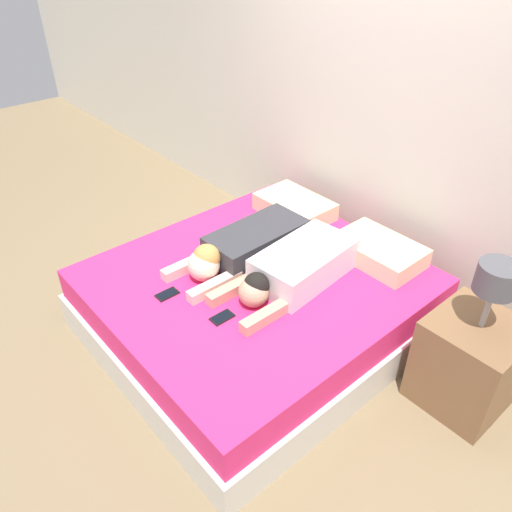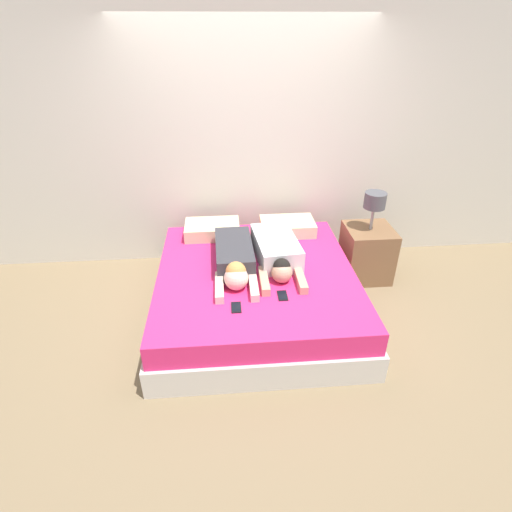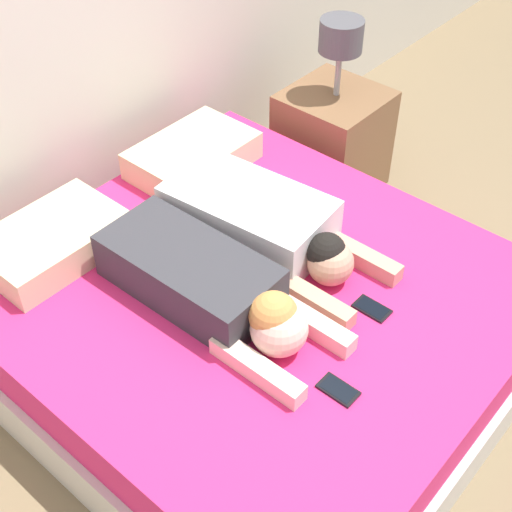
{
  "view_description": "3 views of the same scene",
  "coord_description": "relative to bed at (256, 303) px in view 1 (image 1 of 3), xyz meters",
  "views": [
    {
      "loc": [
        1.94,
        -1.68,
        2.4
      ],
      "look_at": [
        0.0,
        0.0,
        0.62
      ],
      "focal_mm": 35.0,
      "sensor_mm": 36.0,
      "label": 1
    },
    {
      "loc": [
        -0.26,
        -3.06,
        2.41
      ],
      "look_at": [
        0.0,
        0.0,
        0.62
      ],
      "focal_mm": 28.0,
      "sensor_mm": 36.0,
      "label": 2
    },
    {
      "loc": [
        -1.49,
        -1.29,
        2.41
      ],
      "look_at": [
        0.0,
        0.0,
        0.62
      ],
      "focal_mm": 50.0,
      "sensor_mm": 36.0,
      "label": 3
    }
  ],
  "objects": [
    {
      "name": "cell_phone_right",
      "position": [
        0.18,
        -0.42,
        0.24
      ],
      "size": [
        0.08,
        0.14,
        0.01
      ],
      "color": "black",
      "rests_on": "bed"
    },
    {
      "name": "nightstand",
      "position": [
        1.24,
        0.53,
        0.09
      ],
      "size": [
        0.48,
        0.48,
        0.97
      ],
      "color": "brown",
      "rests_on": "ground_plane"
    },
    {
      "name": "cell_phone_left",
      "position": [
        -0.2,
        -0.54,
        0.24
      ],
      "size": [
        0.08,
        0.14,
        0.01
      ],
      "color": "black",
      "rests_on": "bed"
    },
    {
      "name": "pillow_head_right",
      "position": [
        0.4,
        0.74,
        0.3
      ],
      "size": [
        0.57,
        0.37,
        0.13
      ],
      "color": "beige",
      "rests_on": "bed"
    },
    {
      "name": "bed",
      "position": [
        0.0,
        0.0,
        0.0
      ],
      "size": [
        1.84,
        1.97,
        0.47
      ],
      "color": "beige",
      "rests_on": "ground_plane"
    },
    {
      "name": "wall_back",
      "position": [
        0.0,
        1.13,
        1.07
      ],
      "size": [
        12.0,
        0.06,
        2.6
      ],
      "color": "beige",
      "rests_on": "ground_plane"
    },
    {
      "name": "ground_plane",
      "position": [
        0.0,
        0.0,
        -0.23
      ],
      "size": [
        12.0,
        12.0,
        0.0
      ],
      "primitive_type": "plane",
      "color": "#7F6B4C"
    },
    {
      "name": "pillow_head_left",
      "position": [
        -0.4,
        0.74,
        0.3
      ],
      "size": [
        0.57,
        0.37,
        0.13
      ],
      "color": "beige",
      "rests_on": "bed"
    },
    {
      "name": "person_right",
      "position": [
        0.21,
        0.14,
        0.34
      ],
      "size": [
        0.44,
        0.99,
        0.21
      ],
      "color": "silver",
      "rests_on": "bed"
    },
    {
      "name": "person_left",
      "position": [
        -0.19,
        0.05,
        0.33
      ],
      "size": [
        0.36,
        1.01,
        0.24
      ],
      "color": "#333338",
      "rests_on": "bed"
    }
  ]
}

